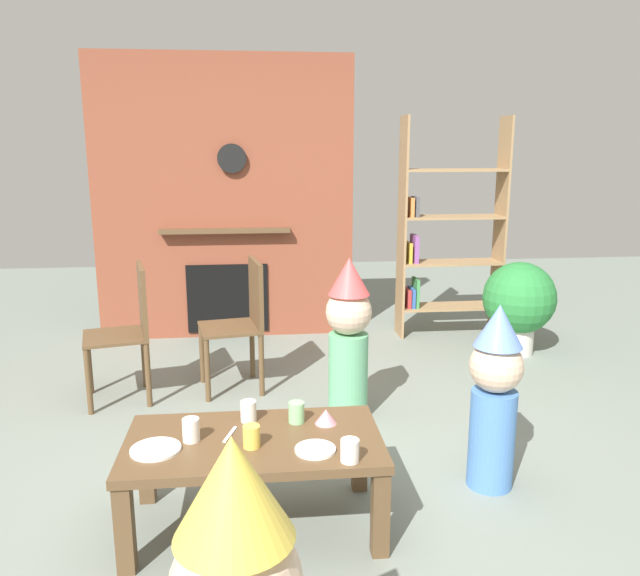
{
  "coord_description": "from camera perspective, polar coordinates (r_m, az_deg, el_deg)",
  "views": [
    {
      "loc": [
        -0.19,
        -2.86,
        1.65
      ],
      "look_at": [
        0.15,
        0.4,
        0.9
      ],
      "focal_mm": 35.13,
      "sensor_mm": 36.0,
      "label": 1
    }
  ],
  "objects": [
    {
      "name": "brick_fireplace_feature",
      "position": [
        5.49,
        -8.66,
        7.88
      ],
      "size": [
        2.2,
        0.28,
        2.4
      ],
      "color": "brown",
      "rests_on": "ground_plane"
    },
    {
      "name": "bookshelf",
      "position": [
        5.57,
        11.31,
        4.5
      ],
      "size": [
        0.9,
        0.28,
        1.9
      ],
      "color": "#9E7A51",
      "rests_on": "ground_plane"
    },
    {
      "name": "birthday_cake_slice",
      "position": [
        2.9,
        0.54,
        -11.62
      ],
      "size": [
        0.1,
        0.1,
        0.07
      ],
      "primitive_type": "cone",
      "color": "pink",
      "rests_on": "coffee_table"
    },
    {
      "name": "table_fork",
      "position": [
        2.83,
        -8.2,
        -13.06
      ],
      "size": [
        0.06,
        0.15,
        0.01
      ],
      "primitive_type": "cube",
      "rotation": [
        0.0,
        0.0,
        1.27
      ],
      "color": "silver",
      "rests_on": "coffee_table"
    },
    {
      "name": "ground_plane",
      "position": [
        3.31,
        -1.94,
        -17.09
      ],
      "size": [
        12.0,
        12.0,
        0.0
      ],
      "primitive_type": "plane",
      "color": "gray"
    },
    {
      "name": "paper_cup_near_right",
      "position": [
        2.93,
        -6.54,
        -11.09
      ],
      "size": [
        0.07,
        0.07,
        0.1
      ],
      "primitive_type": "cylinder",
      "color": "silver",
      "rests_on": "coffee_table"
    },
    {
      "name": "child_by_the_chairs",
      "position": [
        3.8,
        2.61,
        -4.31
      ],
      "size": [
        0.28,
        0.28,
        1.01
      ],
      "rotation": [
        0.0,
        0.0,
        -2.06
      ],
      "color": "#66B27F",
      "rests_on": "ground_plane"
    },
    {
      "name": "paper_cup_center",
      "position": [
        2.7,
        -6.26,
        -13.29
      ],
      "size": [
        0.07,
        0.07,
        0.1
      ],
      "primitive_type": "cylinder",
      "color": "#F2CC4C",
      "rests_on": "coffee_table"
    },
    {
      "name": "paper_cup_near_left",
      "position": [
        2.79,
        -11.67,
        -12.54
      ],
      "size": [
        0.07,
        0.07,
        0.1
      ],
      "primitive_type": "cylinder",
      "color": "silver",
      "rests_on": "coffee_table"
    },
    {
      "name": "paper_plate_rear",
      "position": [
        2.76,
        -14.75,
        -14.02
      ],
      "size": [
        0.21,
        0.21,
        0.01
      ],
      "primitive_type": "cylinder",
      "color": "white",
      "rests_on": "coffee_table"
    },
    {
      "name": "paper_plate_front",
      "position": [
        2.67,
        -0.43,
        -14.5
      ],
      "size": [
        0.17,
        0.17,
        0.01
      ],
      "primitive_type": "cylinder",
      "color": "white",
      "rests_on": "coffee_table"
    },
    {
      "name": "child_in_pink",
      "position": [
        3.17,
        15.63,
        -9.15
      ],
      "size": [
        0.26,
        0.26,
        0.93
      ],
      "rotation": [
        0.0,
        0.0,
        -2.95
      ],
      "color": "#4C7FC6",
      "rests_on": "ground_plane"
    },
    {
      "name": "paper_cup_far_left",
      "position": [
        2.58,
        2.73,
        -14.57
      ],
      "size": [
        0.08,
        0.08,
        0.09
      ],
      "primitive_type": "cylinder",
      "color": "silver",
      "rests_on": "coffee_table"
    },
    {
      "name": "dining_chair_middle",
      "position": [
        4.31,
        -7.02,
        -2.63
      ],
      "size": [
        0.46,
        0.46,
        0.9
      ],
      "rotation": [
        0.0,
        0.0,
        3.32
      ],
      "color": "brown",
      "rests_on": "ground_plane"
    },
    {
      "name": "coffee_table",
      "position": [
        2.82,
        -6.03,
        -14.69
      ],
      "size": [
        1.11,
        0.6,
        0.42
      ],
      "color": "brown",
      "rests_on": "ground_plane"
    },
    {
      "name": "paper_cup_far_right",
      "position": [
        2.91,
        -2.16,
        -11.25
      ],
      "size": [
        0.07,
        0.07,
        0.1
      ],
      "primitive_type": "cylinder",
      "color": "#8CD18C",
      "rests_on": "coffee_table"
    },
    {
      "name": "dining_chair_left",
      "position": [
        4.28,
        -16.98,
        -3.21
      ],
      "size": [
        0.48,
        0.48,
        0.9
      ],
      "rotation": [
        0.0,
        0.0,
        3.37
      ],
      "color": "brown",
      "rests_on": "ground_plane"
    },
    {
      "name": "potted_plant_tall",
      "position": [
        5.26,
        17.68,
        -1.14
      ],
      "size": [
        0.58,
        0.58,
        0.75
      ],
      "color": "beige",
      "rests_on": "ground_plane"
    }
  ]
}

